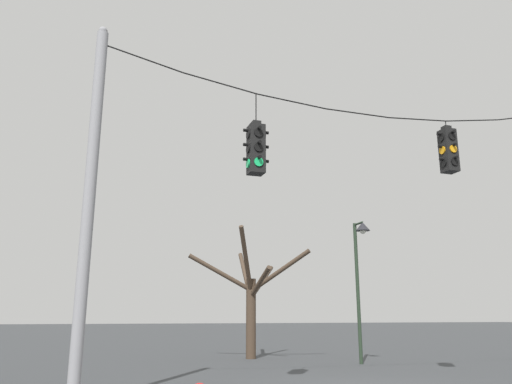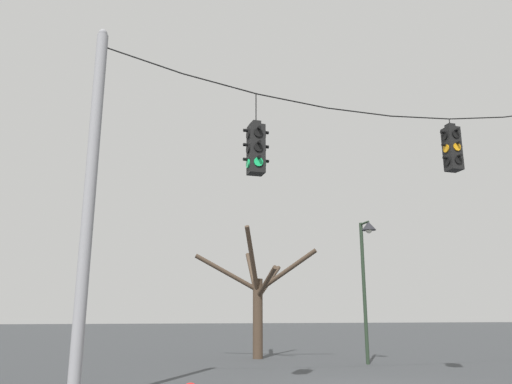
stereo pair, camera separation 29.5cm
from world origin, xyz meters
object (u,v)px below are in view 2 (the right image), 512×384
object	(u,v)px
traffic_light_near_left_pole	(452,148)
utility_pole_left	(89,201)
street_lamp	(367,255)
traffic_light_near_right_pole	(256,149)
bare_tree	(258,295)

from	to	relation	value
traffic_light_near_left_pole	utility_pole_left	bearing A→B (deg)	180.00
street_lamp	utility_pole_left	bearing A→B (deg)	-149.53
traffic_light_near_right_pole	street_lamp	bearing A→B (deg)	43.54
utility_pole_left	traffic_light_near_left_pole	xyz separation A→B (m)	(8.50, -0.00, 1.91)
utility_pole_left	street_lamp	xyz separation A→B (m)	(8.85, 5.20, -0.17)
traffic_light_near_left_pole	bare_tree	xyz separation A→B (m)	(-2.48, 8.57, -3.29)
street_lamp	traffic_light_near_right_pole	bearing A→B (deg)	-136.46
utility_pole_left	bare_tree	size ratio (longest dim) A/B	1.57
traffic_light_near_left_pole	bare_tree	bearing A→B (deg)	106.11
traffic_light_near_right_pole	bare_tree	size ratio (longest dim) A/B	0.40
bare_tree	traffic_light_near_right_pole	bearing A→B (deg)	-107.16
traffic_light_near_right_pole	traffic_light_near_left_pole	size ratio (longest dim) A/B	1.38
traffic_light_near_left_pole	street_lamp	bearing A→B (deg)	86.13
traffic_light_near_right_pole	traffic_light_near_left_pole	world-z (taller)	traffic_light_near_right_pole
utility_pole_left	street_lamp	bearing A→B (deg)	30.47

